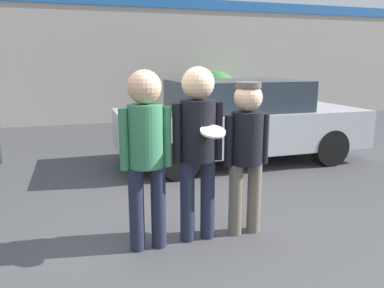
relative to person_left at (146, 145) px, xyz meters
The scene contains 7 objects.
ground_plane 1.15m from the person_left, ahead, with size 56.00×56.00×0.00m, color #3F3F42.
storefront_building 8.32m from the person_left, 87.05° to the left, with size 24.00×0.22×3.74m.
person_left is the anchor object (origin of this frame).
person_middle_with_frisbee 0.54m from the person_left, ahead, with size 0.53×0.55×1.80m.
person_right 1.08m from the person_left, ahead, with size 0.50×0.33×1.65m.
parked_car_near 3.72m from the person_left, 51.59° to the left, with size 4.55×1.90×1.52m.
shrub 8.09m from the person_left, 64.46° to the left, with size 1.58×1.58×1.58m.
Camera 1 is at (-1.06, -3.38, 1.85)m, focal length 35.00 mm.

